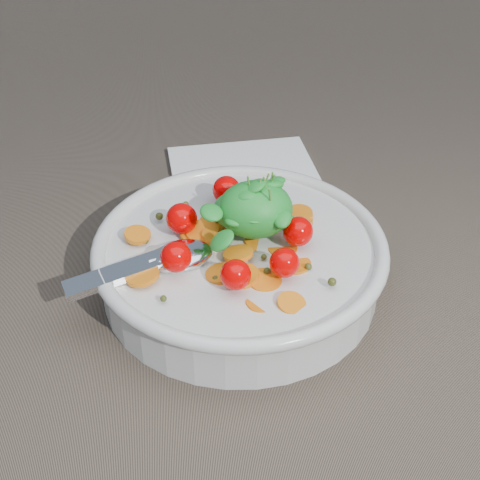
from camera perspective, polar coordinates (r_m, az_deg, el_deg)
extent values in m
plane|color=#695A4B|center=(0.60, 1.55, -5.52)|extent=(6.00, 6.00, 0.00)
cylinder|color=silver|center=(0.60, 0.00, -2.22)|extent=(0.25, 0.25, 0.05)
torus|color=silver|center=(0.59, 0.00, -0.41)|extent=(0.26, 0.26, 0.01)
cylinder|color=silver|center=(0.61, 0.00, -3.73)|extent=(0.12, 0.12, 0.01)
cylinder|color=brown|center=(0.60, 0.00, -2.22)|extent=(0.22, 0.22, 0.04)
cylinder|color=orange|center=(0.61, -2.22, 1.53)|extent=(0.03, 0.03, 0.01)
cylinder|color=orange|center=(0.55, -1.68, -2.89)|extent=(0.04, 0.04, 0.01)
cylinder|color=orange|center=(0.53, 1.74, -5.63)|extent=(0.03, 0.03, 0.01)
cylinder|color=orange|center=(0.59, -3.24, 0.73)|extent=(0.04, 0.04, 0.01)
cylinder|color=orange|center=(0.59, -8.74, 0.45)|extent=(0.03, 0.03, 0.01)
cylinder|color=orange|center=(0.57, 4.60, -2.12)|extent=(0.04, 0.04, 0.01)
cylinder|color=orange|center=(0.59, -3.71, -0.53)|extent=(0.04, 0.04, 0.01)
cylinder|color=orange|center=(0.55, 2.12, -3.53)|extent=(0.03, 0.03, 0.01)
cylinder|color=orange|center=(0.61, 4.79, 1.63)|extent=(0.04, 0.04, 0.01)
cylinder|color=orange|center=(0.55, -8.33, -2.97)|extent=(0.04, 0.04, 0.01)
cylinder|color=orange|center=(0.53, 4.41, -5.44)|extent=(0.03, 0.03, 0.01)
cylinder|color=orange|center=(0.58, 3.66, -0.86)|extent=(0.04, 0.04, 0.01)
cylinder|color=orange|center=(0.62, 4.88, 2.11)|extent=(0.03, 0.03, 0.01)
cylinder|color=orange|center=(0.60, -3.91, 0.53)|extent=(0.03, 0.03, 0.01)
cylinder|color=orange|center=(0.56, -0.16, -1.18)|extent=(0.04, 0.04, 0.01)
cylinder|color=orange|center=(0.55, 0.07, -3.15)|extent=(0.04, 0.04, 0.01)
cylinder|color=orange|center=(0.59, 1.82, -0.30)|extent=(0.04, 0.04, 0.01)
cylinder|color=orange|center=(0.58, -2.11, 0.29)|extent=(0.03, 0.03, 0.01)
sphere|color=#3C4115|center=(0.62, 0.37, 1.76)|extent=(0.01, 0.01, 0.01)
sphere|color=#3C4115|center=(0.55, -2.11, -3.34)|extent=(0.01, 0.01, 0.01)
sphere|color=#3C4115|center=(0.61, -2.06, 1.85)|extent=(0.01, 0.01, 0.01)
sphere|color=#3C4115|center=(0.55, 2.33, -2.67)|extent=(0.01, 0.01, 0.01)
sphere|color=#3C4115|center=(0.64, -4.64, 3.07)|extent=(0.01, 0.01, 0.01)
sphere|color=#3C4115|center=(0.61, -6.90, 2.02)|extent=(0.01, 0.01, 0.01)
sphere|color=#3C4115|center=(0.59, -8.09, -0.06)|extent=(0.01, 0.01, 0.01)
sphere|color=#3C4115|center=(0.57, 2.06, -1.47)|extent=(0.01, 0.01, 0.01)
sphere|color=#3C4115|center=(0.54, 7.86, -3.57)|extent=(0.01, 0.01, 0.01)
sphere|color=#3C4115|center=(0.53, -6.55, -4.99)|extent=(0.01, 0.01, 0.01)
sphere|color=#3C4115|center=(0.56, 4.74, -2.32)|extent=(0.01, 0.01, 0.01)
sphere|color=#3C4115|center=(0.62, -0.95, 2.49)|extent=(0.01, 0.01, 0.01)
sphere|color=#3C4115|center=(0.56, -9.28, -3.15)|extent=(0.01, 0.01, 0.01)
sphere|color=#3C4115|center=(0.56, 5.85, -2.28)|extent=(0.01, 0.01, 0.01)
sphere|color=#3C4115|center=(0.61, 2.63, 1.52)|extent=(0.01, 0.01, 0.01)
sphere|color=#DB0000|center=(0.58, 4.98, 0.73)|extent=(0.03, 0.03, 0.03)
sphere|color=#DB0000|center=(0.61, 2.89, 2.96)|extent=(0.03, 0.03, 0.03)
sphere|color=#DB0000|center=(0.63, -1.16, 4.30)|extent=(0.03, 0.03, 0.03)
sphere|color=#DB0000|center=(0.59, -5.01, 1.83)|extent=(0.03, 0.03, 0.03)
sphere|color=#DB0000|center=(0.55, -5.49, -1.45)|extent=(0.03, 0.03, 0.03)
sphere|color=#DB0000|center=(0.53, -0.38, -2.98)|extent=(0.03, 0.03, 0.03)
sphere|color=#DB0000|center=(0.54, 3.81, -1.95)|extent=(0.02, 0.02, 0.02)
ellipsoid|color=green|center=(0.58, 1.31, 2.65)|extent=(0.07, 0.06, 0.05)
ellipsoid|color=green|center=(0.59, -0.49, 2.56)|extent=(0.04, 0.04, 0.03)
ellipsoid|color=green|center=(0.60, 1.31, 3.81)|extent=(0.02, 0.02, 0.01)
ellipsoid|color=green|center=(0.56, 1.36, 4.63)|extent=(0.02, 0.02, 0.01)
ellipsoid|color=green|center=(0.57, 4.27, 1.73)|extent=(0.02, 0.02, 0.02)
ellipsoid|color=green|center=(0.60, -0.17, 3.70)|extent=(0.03, 0.03, 0.02)
ellipsoid|color=green|center=(0.57, 1.83, 3.76)|extent=(0.03, 0.03, 0.02)
ellipsoid|color=green|center=(0.56, -0.34, 1.64)|extent=(0.03, 0.03, 0.02)
ellipsoid|color=green|center=(0.59, 3.19, 5.08)|extent=(0.02, 0.02, 0.01)
ellipsoid|color=green|center=(0.57, 0.61, 3.93)|extent=(0.02, 0.02, 0.02)
ellipsoid|color=green|center=(0.55, -1.54, -0.03)|extent=(0.03, 0.03, 0.02)
ellipsoid|color=green|center=(0.57, 0.06, 3.86)|extent=(0.03, 0.03, 0.02)
ellipsoid|color=green|center=(0.56, 0.50, 3.84)|extent=(0.03, 0.03, 0.02)
ellipsoid|color=green|center=(0.56, 3.65, 1.82)|extent=(0.02, 0.03, 0.02)
ellipsoid|color=green|center=(0.57, 1.29, 3.40)|extent=(0.02, 0.02, 0.02)
ellipsoid|color=green|center=(0.58, 2.03, 4.25)|extent=(0.02, 0.02, 0.02)
ellipsoid|color=green|center=(0.60, 2.39, 3.69)|extent=(0.01, 0.02, 0.01)
ellipsoid|color=green|center=(0.58, 0.10, 2.98)|extent=(0.03, 0.03, 0.02)
ellipsoid|color=green|center=(0.58, 2.64, 4.73)|extent=(0.02, 0.02, 0.02)
ellipsoid|color=green|center=(0.56, 1.20, 1.73)|extent=(0.02, 0.02, 0.01)
ellipsoid|color=green|center=(0.57, 1.34, 3.46)|extent=(0.03, 0.03, 0.02)
ellipsoid|color=green|center=(0.56, -2.45, 2.36)|extent=(0.03, 0.03, 0.01)
ellipsoid|color=green|center=(0.57, 1.18, 3.93)|extent=(0.02, 0.02, 0.02)
ellipsoid|color=green|center=(0.57, 1.27, 2.05)|extent=(0.03, 0.03, 0.01)
cylinder|color=#4C8C33|center=(0.58, 1.75, 3.86)|extent=(0.02, 0.00, 0.04)
cylinder|color=#4C8C33|center=(0.56, 1.65, 3.17)|extent=(0.01, 0.01, 0.04)
cylinder|color=#4C8C33|center=(0.58, 2.64, 3.97)|extent=(0.00, 0.00, 0.04)
cylinder|color=#4C8C33|center=(0.57, 2.42, 3.59)|extent=(0.01, 0.00, 0.04)
cylinder|color=#4C8C33|center=(0.56, 2.66, 2.89)|extent=(0.01, 0.01, 0.04)
cylinder|color=#4C8C33|center=(0.58, 2.31, 4.17)|extent=(0.01, 0.01, 0.04)
cylinder|color=#4C8C33|center=(0.57, 0.94, 3.72)|extent=(0.01, 0.00, 0.04)
ellipsoid|color=silver|center=(0.57, -5.08, -1.33)|extent=(0.07, 0.05, 0.02)
cube|color=silver|center=(0.56, -9.42, -2.55)|extent=(0.11, 0.05, 0.02)
cylinder|color=silver|center=(0.56, -6.80, -1.72)|extent=(0.02, 0.02, 0.01)
cube|color=white|center=(0.77, 0.39, 5.65)|extent=(0.17, 0.15, 0.01)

